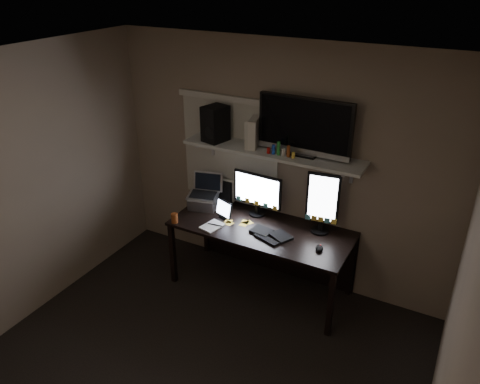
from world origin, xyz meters
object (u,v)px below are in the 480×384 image
Objects in this scene: keyboard at (271,234)px; cup at (175,218)px; desk at (266,237)px; speaker at (215,124)px; monitor_landscape at (257,194)px; mouse at (319,248)px; tablet at (224,209)px; laptop at (203,192)px; monitor_portrait at (322,203)px; game_console at (254,133)px; tv at (305,127)px.

keyboard is 4.19× the size of cup.
speaker reaches higher than desk.
speaker is at bearing -172.18° from monitor_landscape.
mouse reaches higher than keyboard.
laptop is at bearing -176.37° from tablet.
desk is 18.12× the size of cup.
monitor_portrait is 1.31m from speaker.
keyboard is 0.99m from cup.
cup is at bearing -137.66° from monitor_landscape.
speaker is (-0.76, 0.26, 0.91)m from keyboard.
speaker reaches higher than mouse.
cup is at bearing -153.98° from game_console.
game_console is (-0.74, 0.01, 0.58)m from monitor_portrait.
cup reaches higher than mouse.
game_console is at bearing 40.74° from cup.
cup is 0.11× the size of tv.
monitor_landscape reaches higher than desk.
keyboard is at bearing -114.40° from tv.
laptop reaches higher than cup.
monitor_portrait is (0.70, -0.02, 0.08)m from monitor_landscape.
keyboard is at bearing 11.48° from tablet.
monitor_portrait is at bearing 89.42° from mouse.
monitor_portrait is at bearing -7.49° from tv.
tv reaches higher than tablet.
monitor_portrait reaches higher than laptop.
desk is at bearing -156.94° from tv.
speaker is (-0.46, -0.04, 0.69)m from monitor_landscape.
mouse is 1.07m from tablet.
keyboard is 0.46× the size of tv.
monitor_portrait is 6.34× the size of cup.
tv is 0.92m from speaker.
mouse is 1.58m from speaker.
mouse is (0.50, -0.03, 0.01)m from keyboard.
cup is at bearing -98.02° from speaker.
cup is (-0.82, -0.44, 0.23)m from desk.
mouse is 0.48× the size of tablet.
desk is 1.24m from tv.
mouse is 0.31× the size of speaker.
desk is at bearing 28.41° from cup.
monitor_portrait is at bearing -9.39° from laptop.
tv is (1.12, 0.56, 0.97)m from cup.
laptop reaches higher than keyboard.
game_console is at bearing 172.02° from monitor_portrait.
monitor_landscape is at bearing -1.43° from laptop.
laptop is 0.76m from speaker.
tablet is 0.85m from game_console.
keyboard is 0.99m from game_console.
monitor_landscape reaches higher than laptop.
desk is 16.34× the size of mouse.
game_console is at bearing 18.07° from speaker.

